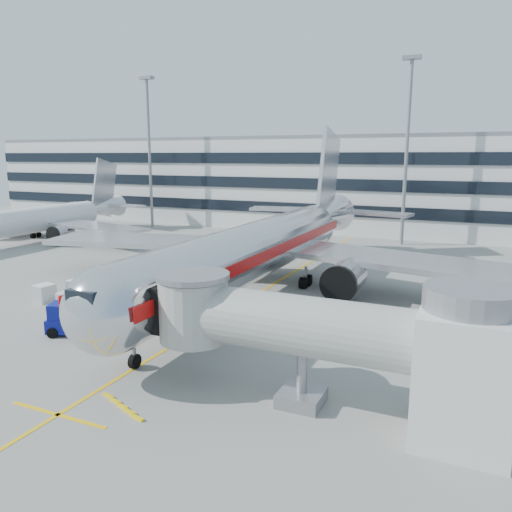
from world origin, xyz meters
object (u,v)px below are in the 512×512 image
at_px(main_jet, 266,245).
at_px(cargo_container_front, 72,303).
at_px(baggage_tug, 67,321).
at_px(cargo_container_left, 45,293).
at_px(ramp_worker, 110,321).
at_px(cargo_container_right, 79,289).
at_px(belt_loader, 168,295).

height_order(main_jet, cargo_container_front, main_jet).
bearing_deg(baggage_tug, main_jet, 64.77).
height_order(cargo_container_left, ramp_worker, ramp_worker).
relative_size(baggage_tug, cargo_container_right, 2.11).
distance_m(cargo_container_right, cargo_container_front, 4.63).
height_order(baggage_tug, ramp_worker, baggage_tug).
relative_size(main_jet, cargo_container_front, 28.64).
xyz_separation_m(belt_loader, cargo_container_front, (-5.18, -5.85, 0.28)).
relative_size(belt_loader, ramp_worker, 2.31).
xyz_separation_m(main_jet, ramp_worker, (-5.22, -15.74, -3.24)).
bearing_deg(cargo_container_left, cargo_container_front, -18.25).
relative_size(belt_loader, cargo_container_left, 2.70).
bearing_deg(cargo_container_front, baggage_tug, -48.75).
relative_size(baggage_tug, cargo_container_front, 1.96).
height_order(baggage_tug, cargo_container_front, baggage_tug).
bearing_deg(baggage_tug, belt_loader, 78.41).
height_order(cargo_container_front, ramp_worker, ramp_worker).
distance_m(cargo_container_front, ramp_worker, 6.48).
distance_m(main_jet, belt_loader, 10.23).
xyz_separation_m(cargo_container_right, ramp_worker, (8.78, -6.17, 0.16)).
distance_m(main_jet, ramp_worker, 16.90).
xyz_separation_m(baggage_tug, cargo_container_left, (-7.77, 5.18, -0.22)).
bearing_deg(cargo_container_left, belt_loader, 24.10).
relative_size(cargo_container_front, ramp_worker, 0.89).
bearing_deg(main_jet, ramp_worker, -108.36).
height_order(baggage_tug, cargo_container_left, baggage_tug).
height_order(belt_loader, cargo_container_right, belt_loader).
height_order(cargo_container_right, ramp_worker, ramp_worker).
xyz_separation_m(main_jet, cargo_container_front, (-11.22, -13.27, -3.34)).
distance_m(belt_loader, cargo_container_front, 7.82).
distance_m(belt_loader, cargo_container_left, 10.65).
bearing_deg(main_jet, cargo_container_right, -145.64).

